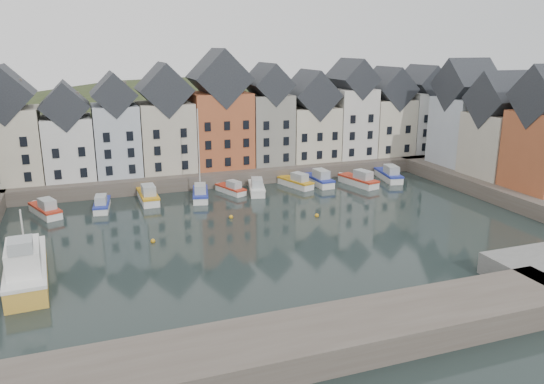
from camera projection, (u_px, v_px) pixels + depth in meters
name	position (u px, v px, depth m)	size (l,w,h in m)	color
ground	(286.00, 236.00, 58.08)	(260.00, 260.00, 0.00)	black
far_quay	(218.00, 169.00, 84.97)	(90.00, 16.00, 2.00)	#4D443B
right_quay	(529.00, 190.00, 72.70)	(14.00, 54.00, 2.00)	#4D443B
near_wall	(267.00, 350.00, 34.61)	(50.00, 6.00, 2.00)	#4D443B
hillside	(190.00, 229.00, 113.61)	(153.60, 70.40, 64.00)	#222D16
far_terrace	(240.00, 121.00, 82.10)	(72.37, 8.16, 17.78)	beige
right_terrace	(503.00, 128.00, 74.83)	(8.30, 24.25, 16.36)	#AFB8C2
mooring_buoys	(237.00, 224.00, 61.55)	(20.50, 5.50, 0.50)	#C38916
boat_a	(46.00, 210.00, 64.87)	(4.25, 6.69, 2.46)	silver
boat_b	(102.00, 205.00, 67.16)	(2.51, 6.02, 2.24)	silver
boat_c	(148.00, 196.00, 70.57)	(2.31, 7.05, 2.69)	silver
boat_d	(200.00, 193.00, 71.69)	(3.32, 6.74, 12.36)	silver
boat_e	(231.00, 189.00, 74.65)	(3.44, 5.67, 2.08)	silver
boat_f	(257.00, 188.00, 74.80)	(3.57, 6.82, 2.50)	silver
boat_g	(296.00, 182.00, 77.94)	(3.78, 6.60, 2.42)	silver
boat_h	(318.00, 179.00, 79.22)	(2.58, 7.10, 2.68)	silver
boat_i	(359.00, 180.00, 78.70)	(3.68, 7.22, 2.66)	silver
boat_j	(389.00, 175.00, 81.92)	(3.38, 7.27, 2.68)	silver
large_vessel	(26.00, 268.00, 46.06)	(4.07, 12.47, 6.40)	gold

